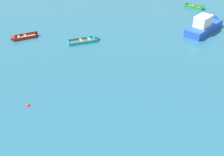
{
  "coord_description": "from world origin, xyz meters",
  "views": [
    {
      "loc": [
        -4.67,
        -0.06,
        14.36
      ],
      "look_at": [
        0.0,
        21.38,
        0.15
      ],
      "focal_mm": 47.85,
      "sensor_mm": 36.0,
      "label": 1
    }
  ],
  "objects_px": {
    "motor_launch_blue_back_row_right": "(206,25)",
    "mooring_buoy_far_field": "(28,106)",
    "rowboat_maroon_far_left": "(18,38)",
    "rowboat_green_center": "(199,8)",
    "rowboat_turquoise_outer_right": "(91,40)"
  },
  "relations": [
    {
      "from": "rowboat_maroon_far_left",
      "to": "rowboat_turquoise_outer_right",
      "type": "distance_m",
      "value": 8.13
    },
    {
      "from": "rowboat_maroon_far_left",
      "to": "rowboat_turquoise_outer_right",
      "type": "xyz_separation_m",
      "value": [
        7.84,
        -2.16,
        -0.0
      ]
    },
    {
      "from": "mooring_buoy_far_field",
      "to": "rowboat_maroon_far_left",
      "type": "bearing_deg",
      "value": 95.72
    },
    {
      "from": "rowboat_maroon_far_left",
      "to": "rowboat_green_center",
      "type": "height_order",
      "value": "rowboat_green_center"
    },
    {
      "from": "rowboat_maroon_far_left",
      "to": "rowboat_turquoise_outer_right",
      "type": "bearing_deg",
      "value": -15.44
    },
    {
      "from": "rowboat_maroon_far_left",
      "to": "rowboat_green_center",
      "type": "relative_size",
      "value": 1.1
    },
    {
      "from": "rowboat_maroon_far_left",
      "to": "rowboat_turquoise_outer_right",
      "type": "relative_size",
      "value": 0.84
    },
    {
      "from": "mooring_buoy_far_field",
      "to": "rowboat_turquoise_outer_right",
      "type": "bearing_deg",
      "value": 57.46
    },
    {
      "from": "rowboat_turquoise_outer_right",
      "to": "mooring_buoy_far_field",
      "type": "bearing_deg",
      "value": -122.54
    },
    {
      "from": "rowboat_maroon_far_left",
      "to": "mooring_buoy_far_field",
      "type": "relative_size",
      "value": 9.71
    },
    {
      "from": "motor_launch_blue_back_row_right",
      "to": "rowboat_maroon_far_left",
      "type": "bearing_deg",
      "value": 174.12
    },
    {
      "from": "motor_launch_blue_back_row_right",
      "to": "mooring_buoy_far_field",
      "type": "distance_m",
      "value": 22.63
    },
    {
      "from": "rowboat_turquoise_outer_right",
      "to": "motor_launch_blue_back_row_right",
      "type": "distance_m",
      "value": 13.57
    },
    {
      "from": "rowboat_green_center",
      "to": "mooring_buoy_far_field",
      "type": "distance_m",
      "value": 28.52
    },
    {
      "from": "rowboat_maroon_far_left",
      "to": "motor_launch_blue_back_row_right",
      "type": "height_order",
      "value": "motor_launch_blue_back_row_right"
    }
  ]
}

